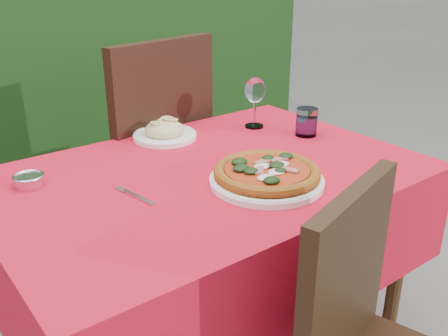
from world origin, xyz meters
TOP-DOWN VIEW (x-y plane):
  - hedge at (0.00, 1.55)m, footprint 3.20×0.55m
  - dining_table at (0.00, 0.00)m, footprint 1.26×0.86m
  - chair_far at (0.11, 0.59)m, footprint 0.56×0.56m
  - pizza_plate at (0.07, -0.18)m, footprint 0.39×0.39m
  - pasta_plate at (0.05, 0.33)m, footprint 0.22×0.22m
  - water_glass at (0.47, 0.05)m, footprint 0.08×0.08m
  - wine_glass at (0.38, 0.24)m, footprint 0.08×0.08m
  - fork at (-0.25, -0.04)m, footprint 0.05×0.17m
  - steel_ramekin at (-0.46, 0.22)m, footprint 0.08×0.08m

SIDE VIEW (x-z plane):
  - dining_table at x=0.00m, z-range 0.22..0.97m
  - chair_far at x=0.11m, z-range 0.08..1.14m
  - fork at x=-0.25m, z-range 0.75..0.75m
  - steel_ramekin at x=-0.46m, z-range 0.75..0.78m
  - pasta_plate at x=0.05m, z-range 0.74..0.80m
  - pizza_plate at x=0.07m, z-range 0.75..0.81m
  - water_glass at x=0.47m, z-range 0.74..0.84m
  - wine_glass at x=0.38m, z-range 0.79..0.98m
  - hedge at x=0.00m, z-range 0.03..1.81m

